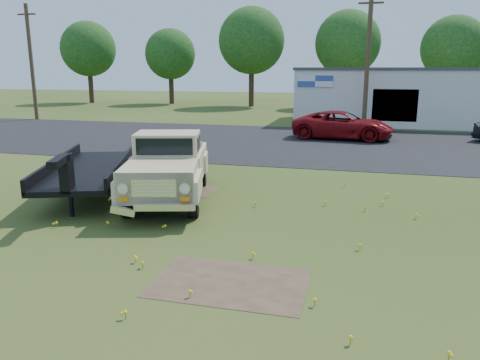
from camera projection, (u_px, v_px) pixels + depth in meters
The scene contains 15 objects.
ground at pixel (206, 227), 12.34m from camera, with size 140.00×140.00×0.00m, color #2F4315.
asphalt_lot at pixel (290, 142), 26.46m from camera, with size 90.00×14.00×0.02m, color black.
dirt_patch_a at pixel (230, 283), 9.15m from camera, with size 3.00×2.00×0.01m, color #4C3828.
dirt_patch_b at pixel (183, 190), 16.12m from camera, with size 2.20×1.60×0.01m, color #4C3828.
commercial_building at pixel (392, 95), 35.81m from camera, with size 14.20×8.20×4.15m.
utility_pole_west at pixel (31, 62), 37.33m from camera, with size 1.60×0.30×9.00m.
utility_pole_mid at pixel (368, 60), 31.01m from camera, with size 1.60×0.30×9.00m.
treeline_a at pixel (88, 49), 55.34m from camera, with size 6.40×6.40×9.52m.
treeline_b at pixel (170, 54), 54.00m from camera, with size 5.76×5.76×8.57m.
treeline_c at pixel (252, 41), 49.86m from camera, with size 7.04×7.04×10.47m.
treeline_d at pixel (348, 43), 48.44m from camera, with size 6.72×6.72×10.00m.
treeline_e at pixel (454, 48), 44.75m from camera, with size 6.08×6.08×9.04m.
vintage_pickup_truck at pixel (168, 166), 14.74m from camera, with size 2.32×5.97×2.17m, color tan, non-canonical shape.
flatbed_trailer at pixel (90, 166), 15.57m from camera, with size 2.28×6.84×1.86m, color black, non-canonical shape.
red_pickup at pixel (343, 125), 27.55m from camera, with size 2.69×5.83×1.62m, color maroon.
Camera 1 is at (3.80, -11.11, 4.09)m, focal length 35.00 mm.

